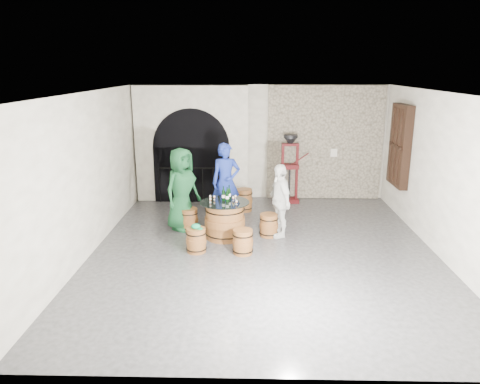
{
  "coord_description": "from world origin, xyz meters",
  "views": [
    {
      "loc": [
        -0.28,
        -8.73,
        3.67
      ],
      "look_at": [
        -0.5,
        0.74,
        1.05
      ],
      "focal_mm": 34.0,
      "sensor_mm": 36.0,
      "label": 1
    }
  ],
  "objects_px": {
    "person_green": "(182,189)",
    "wine_bottle_left": "(224,195)",
    "barrel_stool_far": "(226,213)",
    "wine_bottle_center": "(227,196)",
    "barrel_stool_right": "(269,225)",
    "barrel_stool_near_right": "(243,242)",
    "barrel_stool_left": "(189,219)",
    "barrel_table": "(225,220)",
    "side_barrel": "(244,200)",
    "person_white": "(280,200)",
    "corking_press": "(290,163)",
    "barrel_stool_near_left": "(196,240)",
    "person_blue": "(226,182)",
    "wine_bottle_right": "(229,194)"
  },
  "relations": [
    {
      "from": "wine_bottle_center",
      "to": "side_barrel",
      "type": "relative_size",
      "value": 0.55
    },
    {
      "from": "barrel_stool_near_left",
      "to": "corking_press",
      "type": "xyz_separation_m",
      "value": [
        2.18,
        3.62,
        0.85
      ]
    },
    {
      "from": "barrel_table",
      "to": "wine_bottle_center",
      "type": "relative_size",
      "value": 3.32
    },
    {
      "from": "barrel_table",
      "to": "barrel_stool_right",
      "type": "bearing_deg",
      "value": 7.23
    },
    {
      "from": "person_green",
      "to": "wine_bottle_left",
      "type": "relative_size",
      "value": 5.89
    },
    {
      "from": "barrel_stool_right",
      "to": "person_green",
      "type": "height_order",
      "value": "person_green"
    },
    {
      "from": "person_blue",
      "to": "side_barrel",
      "type": "xyz_separation_m",
      "value": [
        0.43,
        0.72,
        -0.66
      ]
    },
    {
      "from": "barrel_stool_right",
      "to": "barrel_stool_near_right",
      "type": "distance_m",
      "value": 1.16
    },
    {
      "from": "barrel_stool_left",
      "to": "barrel_stool_near_left",
      "type": "bearing_deg",
      "value": -76.43
    },
    {
      "from": "wine_bottle_center",
      "to": "side_barrel",
      "type": "distance_m",
      "value": 2.09
    },
    {
      "from": "barrel_stool_left",
      "to": "barrel_stool_near_right",
      "type": "distance_m",
      "value": 1.87
    },
    {
      "from": "barrel_stool_left",
      "to": "person_white",
      "type": "height_order",
      "value": "person_white"
    },
    {
      "from": "barrel_stool_near_left",
      "to": "corking_press",
      "type": "height_order",
      "value": "corking_press"
    },
    {
      "from": "barrel_stool_left",
      "to": "wine_bottle_right",
      "type": "relative_size",
      "value": 1.57
    },
    {
      "from": "wine_bottle_center",
      "to": "person_white",
      "type": "bearing_deg",
      "value": 6.98
    },
    {
      "from": "barrel_table",
      "to": "corking_press",
      "type": "distance_m",
      "value": 3.32
    },
    {
      "from": "person_blue",
      "to": "barrel_stool_near_left",
      "type": "bearing_deg",
      "value": -116.92
    },
    {
      "from": "barrel_stool_near_right",
      "to": "barrel_stool_near_left",
      "type": "bearing_deg",
      "value": 175.76
    },
    {
      "from": "wine_bottle_right",
      "to": "corking_press",
      "type": "height_order",
      "value": "corking_press"
    },
    {
      "from": "side_barrel",
      "to": "person_blue",
      "type": "bearing_deg",
      "value": -121.02
    },
    {
      "from": "barrel_stool_near_right",
      "to": "corking_press",
      "type": "relative_size",
      "value": 0.27
    },
    {
      "from": "barrel_stool_near_right",
      "to": "barrel_stool_left",
      "type": "bearing_deg",
      "value": 132.68
    },
    {
      "from": "barrel_table",
      "to": "person_blue",
      "type": "height_order",
      "value": "person_blue"
    },
    {
      "from": "wine_bottle_center",
      "to": "wine_bottle_right",
      "type": "bearing_deg",
      "value": 79.77
    },
    {
      "from": "barrel_stool_near_right",
      "to": "corking_press",
      "type": "bearing_deg",
      "value": 71.62
    },
    {
      "from": "barrel_stool_left",
      "to": "barrel_stool_far",
      "type": "height_order",
      "value": "same"
    },
    {
      "from": "barrel_table",
      "to": "barrel_stool_near_right",
      "type": "height_order",
      "value": "barrel_table"
    },
    {
      "from": "person_white",
      "to": "corking_press",
      "type": "distance_m",
      "value": 2.7
    },
    {
      "from": "person_white",
      "to": "side_barrel",
      "type": "distance_m",
      "value": 2.05
    },
    {
      "from": "barrel_stool_right",
      "to": "wine_bottle_left",
      "type": "height_order",
      "value": "wine_bottle_left"
    },
    {
      "from": "barrel_table",
      "to": "barrel_stool_near_right",
      "type": "xyz_separation_m",
      "value": [
        0.41,
        -0.89,
        -0.16
      ]
    },
    {
      "from": "barrel_table",
      "to": "side_barrel",
      "type": "height_order",
      "value": "barrel_table"
    },
    {
      "from": "barrel_stool_far",
      "to": "wine_bottle_center",
      "type": "xyz_separation_m",
      "value": [
        0.09,
        -0.97,
        0.71
      ]
    },
    {
      "from": "barrel_stool_far",
      "to": "person_green",
      "type": "height_order",
      "value": "person_green"
    },
    {
      "from": "barrel_stool_left",
      "to": "wine_bottle_left",
      "type": "height_order",
      "value": "wine_bottle_left"
    },
    {
      "from": "barrel_table",
      "to": "barrel_stool_right",
      "type": "distance_m",
      "value": 1.0
    },
    {
      "from": "person_green",
      "to": "corking_press",
      "type": "distance_m",
      "value": 3.47
    },
    {
      "from": "barrel_stool_far",
      "to": "wine_bottle_center",
      "type": "distance_m",
      "value": 1.2
    },
    {
      "from": "barrel_stool_left",
      "to": "person_white",
      "type": "relative_size",
      "value": 0.31
    },
    {
      "from": "barrel_stool_far",
      "to": "wine_bottle_right",
      "type": "relative_size",
      "value": 1.57
    },
    {
      "from": "barrel_stool_near_right",
      "to": "barrel_stool_near_left",
      "type": "height_order",
      "value": "same"
    },
    {
      "from": "barrel_table",
      "to": "person_blue",
      "type": "relative_size",
      "value": 0.56
    },
    {
      "from": "corking_press",
      "to": "person_green",
      "type": "bearing_deg",
      "value": -144.65
    },
    {
      "from": "barrel_stool_right",
      "to": "person_blue",
      "type": "relative_size",
      "value": 0.27
    },
    {
      "from": "barrel_stool_near_right",
      "to": "side_barrel",
      "type": "xyz_separation_m",
      "value": [
        -0.02,
        2.85,
        0.04
      ]
    },
    {
      "from": "barrel_stool_near_right",
      "to": "wine_bottle_right",
      "type": "relative_size",
      "value": 1.57
    },
    {
      "from": "barrel_stool_right",
      "to": "wine_bottle_right",
      "type": "height_order",
      "value": "wine_bottle_right"
    },
    {
      "from": "wine_bottle_left",
      "to": "side_barrel",
      "type": "xyz_separation_m",
      "value": [
        0.43,
        1.87,
        -0.67
      ]
    },
    {
      "from": "barrel_stool_left",
      "to": "person_white",
      "type": "xyz_separation_m",
      "value": [
        2.06,
        -0.33,
        0.57
      ]
    },
    {
      "from": "barrel_table",
      "to": "barrel_stool_left",
      "type": "distance_m",
      "value": 1.0
    }
  ]
}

